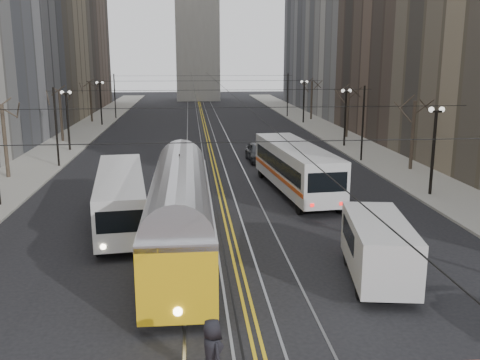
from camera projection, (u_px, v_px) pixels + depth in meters
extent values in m
plane|color=black|center=(259.00, 353.00, 16.55)|extent=(260.00, 260.00, 0.00)
cube|color=gray|center=(72.00, 140.00, 58.82)|extent=(5.00, 140.00, 0.15)
cube|color=gray|center=(338.00, 136.00, 61.57)|extent=(5.00, 140.00, 0.15)
cube|color=gray|center=(208.00, 139.00, 60.21)|extent=(4.80, 130.00, 0.02)
cube|color=gold|center=(208.00, 139.00, 60.21)|extent=(0.42, 130.00, 0.01)
cylinder|color=black|center=(68.00, 123.00, 51.54)|extent=(0.20, 0.20, 5.60)
cylinder|color=black|center=(101.00, 105.00, 70.94)|extent=(0.20, 0.20, 5.60)
cylinder|color=black|center=(433.00, 154.00, 34.64)|extent=(0.20, 0.20, 5.60)
cylinder|color=black|center=(345.00, 120.00, 54.05)|extent=(0.20, 0.20, 5.60)
cylinder|color=black|center=(304.00, 103.00, 73.45)|extent=(0.20, 0.20, 5.60)
cylinder|color=#382D23|center=(5.00, 142.00, 39.71)|extent=(0.28, 0.28, 5.60)
cylinder|color=#382D23|center=(61.00, 116.00, 57.18)|extent=(0.28, 0.28, 5.60)
cylinder|color=#382D23|center=(91.00, 102.00, 74.64)|extent=(0.28, 0.28, 5.60)
cylinder|color=#382D23|center=(413.00, 136.00, 42.59)|extent=(0.28, 0.28, 5.60)
cylinder|color=#382D23|center=(347.00, 113.00, 60.05)|extent=(0.28, 0.28, 5.60)
cylinder|color=#382D23|center=(311.00, 101.00, 77.52)|extent=(0.28, 0.28, 5.60)
cylinder|color=black|center=(193.00, 85.00, 58.73)|extent=(0.03, 120.00, 0.03)
cylinder|color=black|center=(221.00, 85.00, 59.00)|extent=(0.03, 120.00, 0.03)
cylinder|color=black|center=(56.00, 128.00, 43.74)|extent=(0.16, 0.16, 6.60)
cylinder|color=black|center=(115.00, 97.00, 78.67)|extent=(0.16, 0.16, 6.60)
cylinder|color=black|center=(363.00, 124.00, 46.10)|extent=(0.16, 0.16, 6.60)
cylinder|color=black|center=(288.00, 96.00, 81.03)|extent=(0.16, 0.16, 6.60)
cube|color=silver|center=(121.00, 199.00, 28.94)|extent=(3.71, 11.71, 2.88)
cube|color=gold|center=(180.00, 222.00, 24.11)|extent=(2.67, 14.37, 3.39)
cube|color=silver|center=(295.00, 170.00, 35.74)|extent=(3.84, 12.58, 3.23)
cube|color=#BEBEBE|center=(378.00, 251.00, 21.62)|extent=(3.09, 6.06, 2.56)
imported|color=#414449|center=(259.00, 152.00, 46.98)|extent=(2.16, 4.92, 1.65)
imported|color=#B0B4B8|center=(280.00, 150.00, 48.33)|extent=(2.11, 4.73, 1.51)
imported|color=black|center=(212.00, 353.00, 14.73)|extent=(0.93, 1.12, 1.96)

